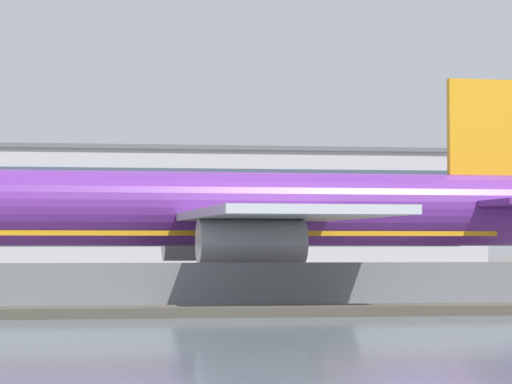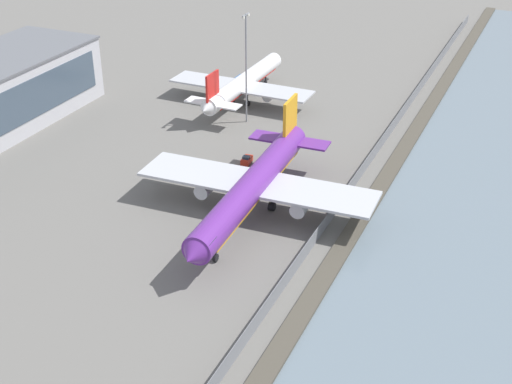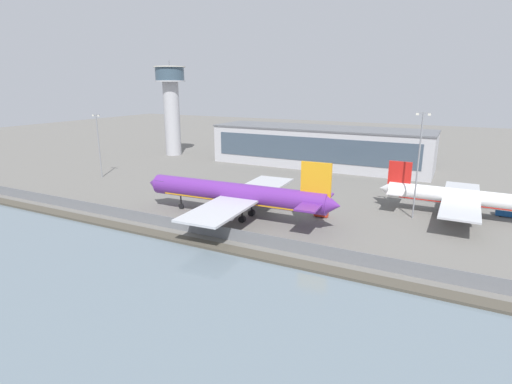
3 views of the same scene
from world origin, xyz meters
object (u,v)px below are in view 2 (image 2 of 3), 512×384
Objects in this scene: passenger_jet_white_red at (243,83)px; apron_light_mast_apron_west at (246,64)px; cargo_jet_purple at (254,185)px; baggage_tug at (247,160)px; ops_van at (239,82)px.

passenger_jet_white_red is 15.06m from apron_light_mast_apron_west.
cargo_jet_purple is 14.61× the size of baggage_tug.
baggage_tug is (17.01, 9.17, -4.75)m from cargo_jet_purple.
passenger_jet_white_red is (46.85, 23.82, -1.00)m from cargo_jet_purple.
cargo_jet_purple reaches higher than baggage_tug.
ops_van is at bearing 30.38° from passenger_jet_white_red.
passenger_jet_white_red is at bearing 26.16° from baggage_tug.
cargo_jet_purple is at bearing -153.49° from apron_light_mast_apron_west.
passenger_jet_white_red is 33.45m from baggage_tug.
ops_van is 25.54m from apron_light_mast_apron_west.
cargo_jet_purple is 52.56m from passenger_jet_white_red.
baggage_tug is 0.14× the size of apron_light_mast_apron_west.
passenger_jet_white_red reaches higher than ops_van.
cargo_jet_purple is at bearing -153.05° from passenger_jet_white_red.
passenger_jet_white_red is 12.05× the size of baggage_tug.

